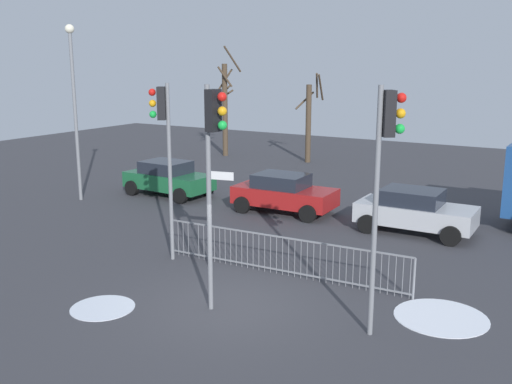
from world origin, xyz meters
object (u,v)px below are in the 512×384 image
Objects in this scene: car_red_trailing at (284,193)px; car_green_mid at (168,178)px; direction_sign_post at (211,209)px; car_silver_far at (415,210)px; traffic_light_mid_right at (385,157)px; bare_tree_centre at (309,120)px; traffic_light_rear_right at (213,149)px; traffic_light_mid_left at (164,133)px; street_lamp at (74,95)px; bare_tree_right at (225,106)px.

car_green_mid is (-5.58, 0.03, 0.00)m from car_red_trailing.
direction_sign_post is 7.35m from car_silver_far.
bare_tree_centre is at bearing 172.30° from traffic_light_mid_right.
traffic_light_rear_right reaches higher than traffic_light_mid_left.
traffic_light_mid_left reaches higher than bare_tree_centre.
street_lamp reaches higher than traffic_light_rear_right.
car_red_trailing is 14.12m from bare_tree_right.
street_lamp is at bearing -170.37° from car_silver_far.
car_green_mid is at bearing 178.12° from car_red_trailing.
traffic_light_mid_left is at bearing -61.46° from bare_tree_right.
direction_sign_post reaches higher than car_silver_far.
bare_tree_centre is (4.10, 13.12, -1.88)m from street_lamp.
traffic_light_mid_left is 7.07m from car_red_trailing.
car_red_trailing is (0.37, 6.43, -2.91)m from traffic_light_mid_left.
traffic_light_rear_right reaches higher than bare_tree_centre.
traffic_light_rear_right is at bearing -73.47° from car_red_trailing.
car_red_trailing is 0.77× the size of bare_tree_centre.
traffic_light_rear_right is 1.33× the size of car_green_mid.
traffic_light_mid_right is 1.34× the size of car_green_mid.
traffic_light_mid_right is 21.41m from bare_tree_centre.
traffic_light_mid_left is 1.32× the size of car_silver_far.
bare_tree_right is at bearing -175.64° from bare_tree_centre.
car_green_mid is (-6.65, 6.33, -0.89)m from direction_sign_post.
car_silver_far is at bearing 171.58° from traffic_light_rear_right.
car_red_trailing is 0.55× the size of street_lamp.
traffic_light_mid_right is at bearing -28.67° from direction_sign_post.
car_red_trailing is at bearing 2.28° from car_green_mid.
bare_tree_centre is at bearing 4.36° from bare_tree_right.
car_silver_far is 0.98× the size of car_green_mid.
street_lamp is 12.84m from bare_tree_right.
direction_sign_post is 10.37m from street_lamp.
car_green_mid is 10.86m from bare_tree_centre.
traffic_light_mid_left is 1.01× the size of bare_tree_centre.
traffic_light_mid_right is at bearing -79.86° from car_silver_far.
car_silver_far is 17.94m from bare_tree_right.
car_red_trailing is 0.99× the size of car_green_mid.
street_lamp is at bearing -84.36° from bare_tree_right.
car_silver_far is (-1.43, 7.78, -3.01)m from traffic_light_mid_right.
car_silver_far is 0.59× the size of bare_tree_right.
direction_sign_post reaches higher than car_green_mid.
bare_tree_centre is (1.48, 10.64, 1.62)m from car_green_mid.
bare_tree_right reaches higher than bare_tree_centre.
bare_tree_right is (-9.45, 10.26, 2.22)m from car_red_trailing.
street_lamp is (-9.27, 3.85, 2.61)m from direction_sign_post.
car_green_mid is at bearing -97.93° from bare_tree_centre.
bare_tree_centre reaches higher than car_silver_far.
bare_tree_centre is (-10.52, 18.59, -1.38)m from traffic_light_mid_right.
direction_sign_post is at bearing -115.93° from traffic_light_mid_left.
traffic_light_mid_right is 0.80× the size of bare_tree_right.
traffic_light_rear_right is at bearing -29.40° from street_lamp.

